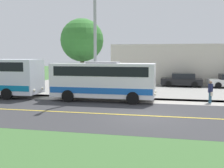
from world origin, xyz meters
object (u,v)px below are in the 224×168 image
Objects in this scene: shuttle_bus_front at (103,79)px; parked_car_near at (182,80)px; street_light_pole at (95,39)px; pedestrian_with_bags at (210,91)px; commercial_building at (200,63)px; tree_curbside at (82,40)px.

parked_car_near is (-10.66, 6.33, -0.94)m from shuttle_bus_front.
street_light_pole reaches higher than shuttle_bus_front.
street_light_pole is at bearing -89.05° from pedestrian_with_bags.
street_light_pole reaches higher than pedestrian_with_bags.
pedestrian_with_bags is 0.07× the size of commercial_building.
tree_curbside is at bearing -39.17° from commercial_building.
shuttle_bus_front is 4.91× the size of pedestrian_with_bags.
pedestrian_with_bags is 9.43m from street_light_pole.
tree_curbside is at bearing -143.79° from street_light_pole.
tree_curbside is at bearing -102.81° from pedestrian_with_bags.
street_light_pole is (-0.43, -0.76, 3.09)m from shuttle_bus_front.
pedestrian_with_bags is (-0.57, 7.84, -0.77)m from shuttle_bus_front.
shuttle_bus_front is 1.76× the size of parked_car_near.
shuttle_bus_front is at bearing -30.71° from parked_car_near.
pedestrian_with_bags is 10.20m from parked_car_near.
parked_car_near is at bearing -171.50° from pedestrian_with_bags.
commercial_building is at bearing 158.51° from parked_car_near.
tree_curbside reaches higher than commercial_building.
shuttle_bus_front is 19.11m from commercial_building.
shuttle_bus_front is at bearing 41.46° from tree_curbside.
parked_car_near is 0.21× the size of commercial_building.
shuttle_bus_front reaches higher than parked_car_near.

